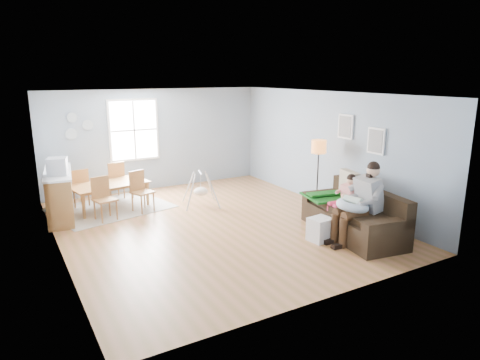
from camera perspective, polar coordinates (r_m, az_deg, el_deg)
room at (r=8.52m, az=-3.68°, el=9.50°), size 8.40×9.40×3.90m
window at (r=11.61m, az=-13.97°, el=6.48°), size 1.32×0.08×1.62m
pictures at (r=9.48m, az=15.73°, el=5.99°), size 0.05×1.34×0.74m
wall_plates at (r=11.29m, az=-20.92°, el=6.70°), size 0.67×0.02×0.66m
sofa at (r=8.71m, az=15.10°, el=-4.95°), size 1.34×2.42×0.93m
green_throw at (r=9.19m, az=12.00°, el=-2.09°), size 1.20×1.06×0.04m
beige_pillow at (r=9.17m, az=14.35°, el=-0.56°), size 0.28×0.59×0.56m
father at (r=8.24m, az=15.83°, el=-2.58°), size 1.10×0.52×1.52m
nursing_pillow at (r=8.17m, az=14.78°, el=-3.30°), size 0.74×0.73×0.25m
infant at (r=8.16m, az=14.61°, el=-2.55°), size 0.22×0.44×0.16m
toddler at (r=8.71m, az=13.99°, el=-1.73°), size 0.60×0.30×0.94m
floor_lamp at (r=9.81m, az=10.44°, el=3.61°), size 0.33×0.33×1.64m
storage_cube at (r=8.27m, az=10.59°, el=-6.50°), size 0.44×0.40×0.45m
rug at (r=10.54m, az=-16.79°, el=-3.61°), size 2.88×2.42×0.01m
dining_table at (r=10.46m, az=-16.90°, el=-2.06°), size 1.87×1.27×0.60m
chair_sw at (r=9.67m, az=-17.80°, el=-1.98°), size 0.51×0.51×0.94m
chair_se at (r=10.05m, az=-13.17°, el=-1.08°), size 0.54×0.54×0.94m
chair_nw at (r=10.79m, az=-20.62°, el=-0.67°), size 0.48×0.48×0.92m
chair_ne at (r=11.12m, az=-16.31°, el=0.26°), size 0.50×0.50×0.97m
counter at (r=10.12m, az=-22.90°, el=-1.78°), size 0.80×1.92×1.04m
monitor at (r=9.62m, az=-23.21°, el=1.68°), size 0.46×0.45×0.36m
baby_swing at (r=10.23m, az=-5.25°, el=-1.44°), size 1.01×1.02×0.83m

